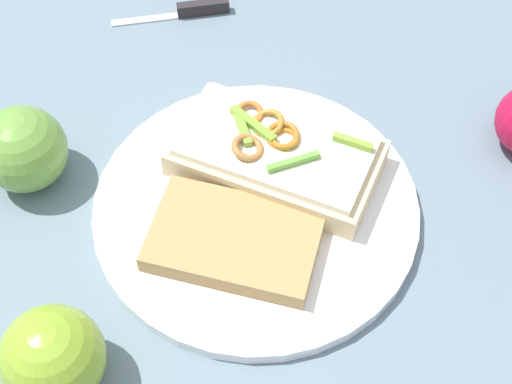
% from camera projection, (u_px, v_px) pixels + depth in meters
% --- Properties ---
extents(ground_plane, '(2.00, 2.00, 0.00)m').
position_uv_depth(ground_plane, '(256.00, 213.00, 0.73)').
color(ground_plane, slate).
rests_on(ground_plane, ground).
extents(plate, '(0.30, 0.30, 0.01)m').
position_uv_depth(plate, '(256.00, 209.00, 0.72)').
color(plate, white).
rests_on(plate, ground_plane).
extents(sandwich, '(0.19, 0.21, 0.05)m').
position_uv_depth(sandwich, '(276.00, 154.00, 0.73)').
color(sandwich, beige).
rests_on(sandwich, plate).
extents(bread_slice_side, '(0.17, 0.17, 0.02)m').
position_uv_depth(bread_slice_side, '(234.00, 240.00, 0.68)').
color(bread_slice_side, tan).
rests_on(bread_slice_side, plate).
extents(apple_0, '(0.10, 0.10, 0.08)m').
position_uv_depth(apple_0, '(23.00, 149.00, 0.72)').
color(apple_0, '#6A9D3D').
rests_on(apple_0, ground_plane).
extents(apple_1, '(0.09, 0.09, 0.08)m').
position_uv_depth(apple_1, '(53.00, 357.00, 0.60)').
color(apple_1, '#87AE2D').
rests_on(apple_1, ground_plane).
extents(knife, '(0.13, 0.06, 0.02)m').
position_uv_depth(knife, '(190.00, 10.00, 0.88)').
color(knife, silver).
rests_on(knife, ground_plane).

